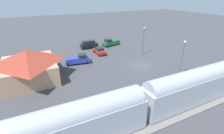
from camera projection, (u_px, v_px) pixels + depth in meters
ground_plane at (142, 66)px, 36.80m from camera, size 200.00×200.00×0.00m
railway_track at (197, 99)px, 25.33m from camera, size 4.80×70.00×0.30m
platform at (177, 86)px, 28.58m from camera, size 3.20×46.00×0.30m
passenger_train at (143, 102)px, 20.04m from camera, size 2.93×33.45×4.98m
station_building at (29, 65)px, 29.93m from camera, size 10.78×9.65×5.58m
pedestrian_on_platform at (154, 88)px, 25.80m from camera, size 0.36×0.36×1.71m
suv_black at (89, 44)px, 47.98m from camera, size 2.00×4.92×2.22m
pickup_blue at (78, 59)px, 37.60m from camera, size 2.72×5.63×2.14m
sedan_red at (100, 51)px, 43.62m from camera, size 4.52×2.32×1.74m
pickup_green at (111, 42)px, 50.29m from camera, size 3.10×5.70×2.14m
light_pole_near_platform at (183, 54)px, 30.50m from camera, size 0.44×0.44×7.02m
light_pole_lot_center at (144, 37)px, 41.90m from camera, size 0.44×0.44×7.05m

